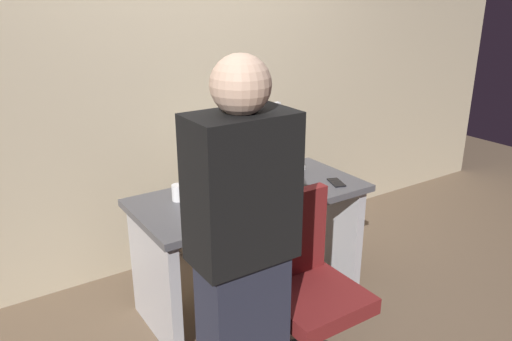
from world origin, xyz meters
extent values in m
plane|color=brown|center=(0.00, 0.00, 0.00)|extent=(9.00, 9.00, 0.00)
cube|color=tan|center=(0.00, 0.79, 1.50)|extent=(6.40, 0.10, 3.00)
cube|color=#4C4C51|center=(0.00, 0.00, 0.70)|extent=(1.39, 0.65, 0.04)
cube|color=#B2B2B7|center=(-0.64, 0.00, 0.34)|extent=(0.06, 0.57, 0.68)
cube|color=#B2B2B7|center=(0.64, 0.00, 0.34)|extent=(0.06, 0.57, 0.68)
cylinder|color=black|center=(-0.13, -0.75, 0.23)|extent=(0.05, 0.05, 0.39)
cube|color=maroon|center=(-0.13, -0.75, 0.46)|extent=(0.44, 0.44, 0.08)
cube|color=maroon|center=(-0.13, -0.56, 0.72)|extent=(0.40, 0.06, 0.44)
cube|color=black|center=(-0.57, -0.82, 1.14)|extent=(0.40, 0.24, 0.58)
sphere|color=beige|center=(-0.57, -0.82, 1.53)|extent=(0.22, 0.22, 0.22)
cube|color=silver|center=(0.09, 0.21, 0.73)|extent=(0.21, 0.16, 0.02)
cube|color=silver|center=(0.09, 0.21, 0.78)|extent=(0.04, 0.03, 0.08)
cube|color=silver|center=(0.09, 0.21, 1.00)|extent=(0.54, 0.07, 0.36)
cube|color=black|center=(0.09, 0.19, 1.00)|extent=(0.50, 0.05, 0.32)
cube|color=#262626|center=(-0.03, -0.13, 0.73)|extent=(0.44, 0.15, 0.02)
ellipsoid|color=black|center=(0.28, -0.15, 0.74)|extent=(0.06, 0.10, 0.03)
cylinder|color=white|center=(-0.42, -0.09, 0.77)|extent=(0.08, 0.08, 0.09)
cylinder|color=silver|center=(-0.41, 0.13, 0.77)|extent=(0.07, 0.07, 0.09)
cube|color=white|center=(0.40, 0.18, 0.74)|extent=(0.23, 0.20, 0.03)
cube|color=black|center=(0.38, 0.17, 0.77)|extent=(0.17, 0.15, 0.03)
cube|color=beige|center=(0.39, 0.16, 0.80)|extent=(0.19, 0.12, 0.04)
cube|color=black|center=(0.52, -0.17, 0.72)|extent=(0.11, 0.16, 0.01)
camera|label=1|loc=(-1.48, -2.29, 1.83)|focal=35.14mm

